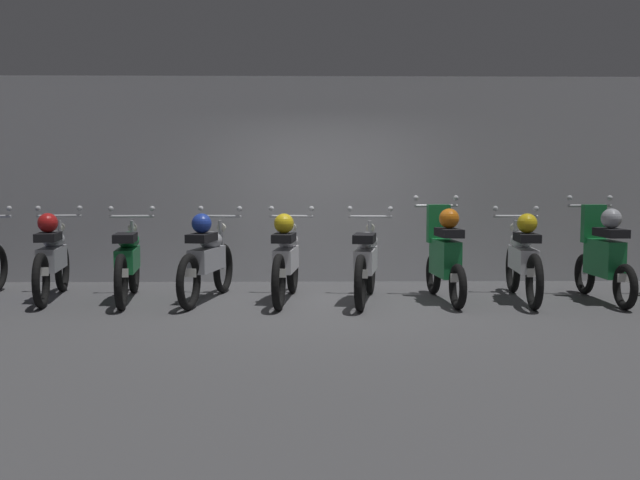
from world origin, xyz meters
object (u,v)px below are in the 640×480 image
(motorbike_slot_4, at_px, (286,258))
(motorbike_slot_5, at_px, (366,262))
(motorbike_slot_2, at_px, (128,261))
(motorbike_slot_3, at_px, (207,258))
(motorbike_slot_8, at_px, (603,255))
(motorbike_slot_7, at_px, (523,258))
(motorbike_slot_6, at_px, (445,255))
(motorbike_slot_1, at_px, (52,257))

(motorbike_slot_4, bearing_deg, motorbike_slot_5, -4.27)
(motorbike_slot_2, height_order, motorbike_slot_5, same)
(motorbike_slot_3, distance_m, motorbike_slot_8, 4.85)
(motorbike_slot_4, relative_size, motorbike_slot_7, 1.00)
(motorbike_slot_6, bearing_deg, motorbike_slot_3, 178.56)
(motorbike_slot_3, xyz_separation_m, motorbike_slot_8, (4.85, -0.11, 0.04))
(motorbike_slot_3, bearing_deg, motorbike_slot_1, 175.90)
(motorbike_slot_5, distance_m, motorbike_slot_7, 1.94)
(motorbike_slot_7, xyz_separation_m, motorbike_slot_8, (0.97, -0.06, 0.04))
(motorbike_slot_2, relative_size, motorbike_slot_6, 1.16)
(motorbike_slot_8, bearing_deg, motorbike_slot_4, 178.88)
(motorbike_slot_4, xyz_separation_m, motorbike_slot_6, (1.94, -0.04, 0.04))
(motorbike_slot_6, bearing_deg, motorbike_slot_7, 1.41)
(motorbike_slot_2, bearing_deg, motorbike_slot_6, -1.33)
(motorbike_slot_4, relative_size, motorbike_slot_5, 1.01)
(motorbike_slot_8, bearing_deg, motorbike_slot_6, 179.00)
(motorbike_slot_2, distance_m, motorbike_slot_3, 0.98)
(motorbike_slot_7, bearing_deg, motorbike_slot_2, 179.22)
(motorbike_slot_4, height_order, motorbike_slot_5, same)
(motorbike_slot_8, bearing_deg, motorbike_slot_5, 179.94)
(motorbike_slot_5, bearing_deg, motorbike_slot_8, -0.06)
(motorbike_slot_2, bearing_deg, motorbike_slot_5, -2.37)
(motorbike_slot_1, height_order, motorbike_slot_2, same)
(motorbike_slot_4, bearing_deg, motorbike_slot_6, -1.24)
(motorbike_slot_1, bearing_deg, motorbike_slot_4, -3.36)
(motorbike_slot_1, distance_m, motorbike_slot_3, 1.95)
(motorbike_slot_1, bearing_deg, motorbike_slot_6, -2.51)
(motorbike_slot_2, bearing_deg, motorbike_slot_7, -0.78)
(motorbike_slot_3, distance_m, motorbike_slot_4, 0.97)
(motorbike_slot_3, distance_m, motorbike_slot_6, 2.91)
(motorbike_slot_1, relative_size, motorbike_slot_3, 1.00)
(motorbike_slot_2, xyz_separation_m, motorbike_slot_7, (4.85, -0.07, 0.04))
(motorbike_slot_1, xyz_separation_m, motorbike_slot_4, (2.91, -0.17, 0.00))
(motorbike_slot_1, relative_size, motorbike_slot_7, 1.00)
(motorbike_slot_3, bearing_deg, motorbike_slot_6, -1.44)
(motorbike_slot_6, distance_m, motorbike_slot_7, 0.97)
(motorbike_slot_1, bearing_deg, motorbike_slot_7, -1.86)
(motorbike_slot_8, bearing_deg, motorbike_slot_7, 176.58)
(motorbike_slot_3, height_order, motorbike_slot_6, motorbike_slot_6)
(motorbike_slot_5, bearing_deg, motorbike_slot_2, 177.63)
(motorbike_slot_3, xyz_separation_m, motorbike_slot_6, (2.90, -0.07, 0.04))
(motorbike_slot_1, height_order, motorbike_slot_8, motorbike_slot_8)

